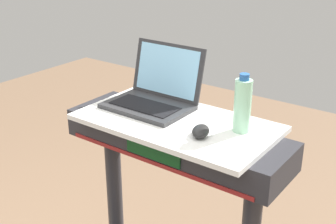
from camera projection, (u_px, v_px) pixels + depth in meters
name	position (u px, v px, depth m)	size (l,w,h in m)	color
desk_board	(176.00, 123.00, 1.69)	(0.75, 0.41, 0.02)	white
laptop	(154.00, 94.00, 1.81)	(0.34, 0.28, 0.24)	#2D2D30
computer_mouse	(201.00, 131.00, 1.56)	(0.06, 0.10, 0.03)	black
water_bottle	(243.00, 105.00, 1.56)	(0.06, 0.06, 0.21)	#9EDBB2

